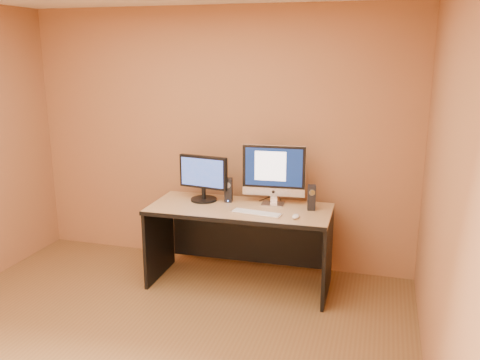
# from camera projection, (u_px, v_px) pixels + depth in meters

# --- Properties ---
(walls) EXTENTS (4.00, 4.00, 2.60)m
(walls) POSITION_uv_depth(u_px,v_px,m) (121.00, 188.00, 3.30)
(walls) COLOR #935E3B
(walls) RESTS_ON ground
(desk) EXTENTS (1.68, 0.75, 0.77)m
(desk) POSITION_uv_depth(u_px,v_px,m) (240.00, 247.00, 4.76)
(desk) COLOR tan
(desk) RESTS_ON ground
(imac) EXTENTS (0.61, 0.26, 0.57)m
(imac) POSITION_uv_depth(u_px,v_px,m) (273.00, 175.00, 4.69)
(imac) COLOR #B7B6BB
(imac) RESTS_ON desk
(second_monitor) EXTENTS (0.53, 0.32, 0.44)m
(second_monitor) POSITION_uv_depth(u_px,v_px,m) (203.00, 178.00, 4.83)
(second_monitor) COLOR black
(second_monitor) RESTS_ON desk
(speaker_left) EXTENTS (0.08, 0.08, 0.23)m
(speaker_left) POSITION_uv_depth(u_px,v_px,m) (228.00, 190.00, 4.82)
(speaker_left) COLOR black
(speaker_left) RESTS_ON desk
(speaker_right) EXTENTS (0.08, 0.09, 0.23)m
(speaker_right) POSITION_uv_depth(u_px,v_px,m) (312.00, 198.00, 4.57)
(speaker_right) COLOR black
(speaker_right) RESTS_ON desk
(keyboard) EXTENTS (0.46, 0.18, 0.02)m
(keyboard) POSITION_uv_depth(u_px,v_px,m) (256.00, 213.00, 4.47)
(keyboard) COLOR silver
(keyboard) RESTS_ON desk
(mouse) EXTENTS (0.07, 0.11, 0.04)m
(mouse) POSITION_uv_depth(u_px,v_px,m) (296.00, 216.00, 4.36)
(mouse) COLOR white
(mouse) RESTS_ON desk
(cable_a) EXTENTS (0.08, 0.22, 0.01)m
(cable_a) POSITION_uv_depth(u_px,v_px,m) (281.00, 201.00, 4.85)
(cable_a) COLOR black
(cable_a) RESTS_ON desk
(cable_b) EXTENTS (0.07, 0.18, 0.01)m
(cable_b) POSITION_uv_depth(u_px,v_px,m) (265.00, 199.00, 4.92)
(cable_b) COLOR black
(cable_b) RESTS_ON desk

